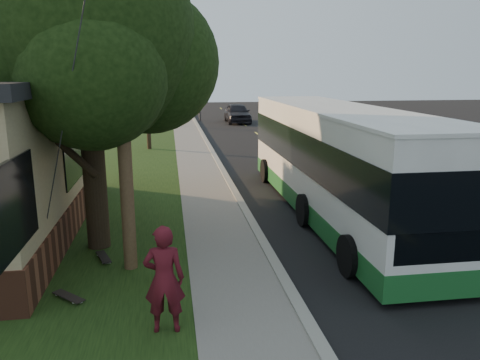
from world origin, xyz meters
The scene contains 16 objects.
ground centered at (0.00, 0.00, 0.00)m, with size 120.00×120.00×0.00m, color black.
road centered at (4.00, 10.00, 0.01)m, with size 8.00×80.00×0.01m, color black.
curb centered at (0.00, 10.00, 0.06)m, with size 0.25×80.00×0.12m, color gray.
sidewalk centered at (-1.00, 10.00, 0.04)m, with size 2.00×80.00×0.08m, color slate.
grass_verge centered at (-4.50, 10.00, 0.04)m, with size 5.00×80.00×0.07m, color black.
fire_hydrant centered at (-2.60, 0.00, 0.43)m, with size 0.32×0.32×0.74m.
utility_pole centered at (-3.31, 0.99, 4.63)m, with size 2.86×3.21×9.07m.
leafy_tree centered at (-4.17, 2.65, 5.17)m, with size 6.30×6.00×7.80m.
bare_tree_near centered at (-3.50, 18.00, 2.15)m, with size 1.38×1.21×4.31m.
bare_tree_far centered at (-3.00, 30.00, 2.00)m, with size 1.38×1.21×4.03m.
traffic_signal centered at (0.50, 34.00, 3.16)m, with size 0.18×0.22×5.50m.
transit_bus centered at (2.81, 4.50, 1.80)m, with size 2.89×12.51×3.38m.
skateboarder centered at (-2.50, -1.80, 1.02)m, with size 0.69×0.46×1.90m, color #4E0F19.
skateboard_main centered at (-3.98, 1.57, 0.13)m, with size 0.47×0.84×0.08m.
skateboard_spare centered at (-4.40, -0.38, 0.13)m, with size 0.72×0.70×0.08m.
distant_car centered at (3.66, 31.83, 0.86)m, with size 2.02×5.02×1.71m, color black.
Camera 1 is at (-2.33, -9.21, 4.44)m, focal length 35.00 mm.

